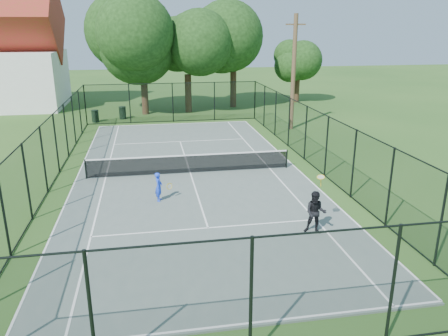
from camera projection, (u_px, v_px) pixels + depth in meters
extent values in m
plane|color=#29511B|center=(190.00, 174.00, 21.83)|extent=(120.00, 120.00, 0.00)
cube|color=#55645E|center=(190.00, 173.00, 21.82)|extent=(11.00, 24.00, 0.06)
cylinder|color=black|center=(86.00, 169.00, 20.84)|extent=(0.08, 0.08, 0.95)
cylinder|color=black|center=(287.00, 159.00, 22.49)|extent=(0.08, 0.08, 0.95)
cube|color=black|center=(190.00, 164.00, 21.66)|extent=(10.00, 0.03, 0.88)
cube|color=white|center=(190.00, 155.00, 21.53)|extent=(10.00, 0.05, 0.06)
cylinder|color=#332114|center=(145.00, 93.00, 36.47)|extent=(0.56, 0.56, 3.56)
sphere|color=black|center=(142.00, 51.00, 35.44)|extent=(6.42, 6.42, 6.42)
cylinder|color=#332114|center=(188.00, 94.00, 37.37)|extent=(0.56, 0.56, 3.22)
sphere|color=black|center=(187.00, 57.00, 36.44)|extent=(5.77, 5.77, 5.77)
cylinder|color=#332114|center=(233.00, 85.00, 39.85)|extent=(0.56, 0.56, 3.94)
sphere|color=black|center=(234.00, 45.00, 38.77)|extent=(6.26, 6.26, 6.26)
cylinder|color=#332114|center=(296.00, 90.00, 42.76)|extent=(0.56, 0.56, 2.33)
sphere|color=black|center=(298.00, 67.00, 42.09)|extent=(4.07, 4.07, 4.07)
cylinder|color=black|center=(95.00, 116.00, 33.75)|extent=(0.54, 0.54, 0.89)
cylinder|color=black|center=(95.00, 110.00, 33.61)|extent=(0.58, 0.58, 0.05)
cylinder|color=black|center=(123.00, 113.00, 34.90)|extent=(0.54, 0.54, 0.94)
cylinder|color=black|center=(122.00, 107.00, 34.75)|extent=(0.58, 0.58, 0.05)
cylinder|color=#4C3823|center=(293.00, 73.00, 30.41)|extent=(0.30, 0.30, 7.91)
cube|color=#4C3823|center=(296.00, 24.00, 29.42)|extent=(1.40, 0.10, 0.10)
imported|color=blue|center=(159.00, 187.00, 18.14)|extent=(0.37, 0.49, 1.23)
torus|color=gold|center=(169.00, 186.00, 18.38)|extent=(0.27, 0.18, 0.29)
cylinder|color=silver|center=(169.00, 186.00, 18.38)|extent=(0.23, 0.15, 0.25)
imported|color=black|center=(316.00, 213.00, 15.21)|extent=(0.92, 0.84, 1.54)
torus|color=gold|center=(321.00, 177.00, 15.22)|extent=(0.30, 0.28, 0.14)
cylinder|color=silver|center=(321.00, 177.00, 15.22)|extent=(0.26, 0.24, 0.11)
sphere|color=#CCE526|center=(322.00, 177.00, 15.61)|extent=(0.07, 0.07, 0.07)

